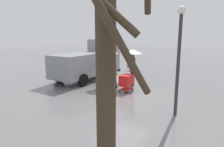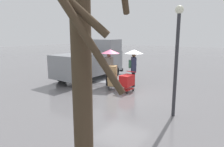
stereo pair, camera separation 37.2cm
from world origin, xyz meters
name	(u,v)px [view 1 (the left image)]	position (x,y,z in m)	size (l,w,h in m)	color
ground_plane	(122,91)	(0.00, 0.00, 0.00)	(90.00, 90.00, 0.00)	slate
slush_patch_near_cluster	(108,78)	(2.29, -2.34, 0.00)	(2.76, 2.76, 0.01)	#999BA0
cargo_van_parked_right	(90,61)	(3.38, -1.73, 1.18)	(2.32, 5.40, 2.60)	gray
shopping_cart_vendor	(126,81)	(-0.20, -0.08, 0.57)	(0.60, 0.85, 1.02)	red
hand_dolly_boxes	(112,76)	(0.68, -0.08, 0.72)	(0.74, 0.84, 1.32)	#515156
pedestrian_pink_side	(108,59)	(1.22, -0.64, 1.58)	(1.04, 1.04, 2.15)	black
pedestrian_black_side	(132,59)	(0.04, -1.30, 1.57)	(1.04, 1.04, 2.15)	black
bare_tree_near	(108,106)	(-3.42, 7.00, 2.05)	(0.76, 1.12, 4.20)	#423323
street_lamp	(179,50)	(-3.13, 1.78, 2.37)	(0.28, 0.28, 3.86)	#2D2D33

